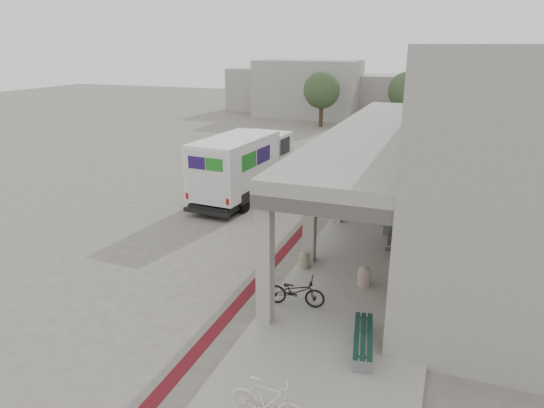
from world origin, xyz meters
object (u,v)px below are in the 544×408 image
at_px(bench, 363,339).
at_px(bicycle_cream, 268,402).
at_px(utility_cabinet, 391,218).
at_px(bicycle_black, 296,291).
at_px(fedex_truck, 244,165).

relative_size(bench, bicycle_cream, 1.24).
xyz_separation_m(utility_cabinet, bicycle_black, (-1.70, -6.45, -0.15)).
xyz_separation_m(bench, bicycle_cream, (-1.26, -2.91, 0.16)).
xyz_separation_m(bicycle_black, bicycle_cream, (0.87, -4.37, 0.06)).
xyz_separation_m(fedex_truck, utility_cabinet, (7.17, -2.48, -0.93)).
bearing_deg(utility_cabinet, fedex_truck, 155.93).
bearing_deg(bench, fedex_truck, 116.70).
xyz_separation_m(utility_cabinet, bicycle_cream, (-0.83, -10.82, -0.09)).
relative_size(utility_cabinet, bicycle_cream, 0.71).
height_order(fedex_truck, bench, fedex_truck).
height_order(fedex_truck, utility_cabinet, fedex_truck).
distance_m(bicycle_black, bicycle_cream, 4.46).
bearing_deg(utility_cabinet, bicycle_cream, -99.33).
bearing_deg(bicycle_cream, utility_cabinet, -1.09).
relative_size(fedex_truck, utility_cabinet, 6.34).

